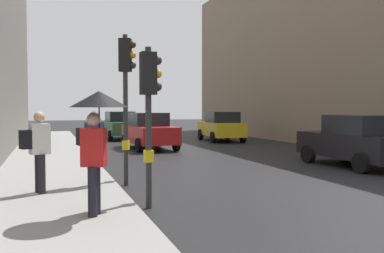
{
  "coord_description": "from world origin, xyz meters",
  "views": [
    {
      "loc": [
        -7.37,
        -8.56,
        2.02
      ],
      "look_at": [
        -0.39,
        11.94,
        1.04
      ],
      "focal_mm": 39.61,
      "sensor_mm": 36.0,
      "label": 1
    }
  ],
  "objects": [
    {
      "name": "traffic_light_near_right",
      "position": [
        -5.46,
        2.27,
        2.67
      ],
      "size": [
        0.45,
        0.34,
        3.88
      ],
      "color": "#2D2D2D",
      "rests_on": "ground"
    },
    {
      "name": "pedestrian_with_umbrella",
      "position": [
        -6.57,
        -1.21,
        1.84
      ],
      "size": [
        1.0,
        1.0,
        2.14
      ],
      "color": "black",
      "rests_on": "sidewalk_kerb"
    },
    {
      "name": "pedestrian_with_grey_backpack",
      "position": [
        -6.39,
        1.62,
        1.16
      ],
      "size": [
        0.65,
        0.41,
        1.77
      ],
      "color": "black",
      "rests_on": "sidewalk_kerb"
    },
    {
      "name": "car_dark_suv",
      "position": [
        2.54,
        3.25,
        0.88
      ],
      "size": [
        2.09,
        4.24,
        1.76
      ],
      "color": "black",
      "rests_on": "ground"
    },
    {
      "name": "car_red_sedan",
      "position": [
        -2.71,
        11.65,
        0.88
      ],
      "size": [
        2.21,
        4.3,
        1.76
      ],
      "color": "red",
      "rests_on": "ground"
    },
    {
      "name": "sidewalk_kerb",
      "position": [
        -7.3,
        6.0,
        0.08
      ],
      "size": [
        3.02,
        40.0,
        0.16
      ],
      "primitive_type": "cube",
      "color": "gray",
      "rests_on": "ground"
    },
    {
      "name": "traffic_light_near_left",
      "position": [
        -5.46,
        -0.34,
        2.22
      ],
      "size": [
        0.44,
        0.26,
        3.21
      ],
      "color": "#2D2D2D",
      "rests_on": "ground"
    },
    {
      "name": "ground_plane",
      "position": [
        0.0,
        0.0,
        0.0
      ],
      "size": [
        120.0,
        120.0,
        0.0
      ],
      "primitive_type": "plane",
      "color": "black"
    },
    {
      "name": "car_yellow_taxi",
      "position": [
        2.5,
        14.99,
        0.88
      ],
      "size": [
        2.28,
        4.33,
        1.76
      ],
      "color": "yellow",
      "rests_on": "ground"
    },
    {
      "name": "pedestrian_with_black_backpack",
      "position": [
        -7.59,
        1.12,
        1.16
      ],
      "size": [
        0.66,
        0.45,
        1.77
      ],
      "color": "black",
      "rests_on": "sidewalk_kerb"
    },
    {
      "name": "car_green_estate",
      "position": [
        -3.0,
        18.46,
        0.88
      ],
      "size": [
        2.13,
        4.26,
        1.76
      ],
      "color": "#2D6038",
      "rests_on": "ground"
    }
  ]
}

